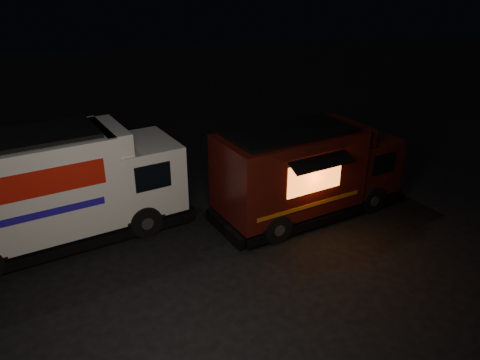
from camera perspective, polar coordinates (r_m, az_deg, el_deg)
ground at (r=13.31m, az=-5.91°, el=-10.66°), size 80.00×80.00×0.00m
white_truck at (r=14.79m, az=-21.31°, el=-0.80°), size 8.08×4.80×3.47m
red_truck at (r=15.57m, az=8.50°, el=1.17°), size 7.04×4.22×3.08m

